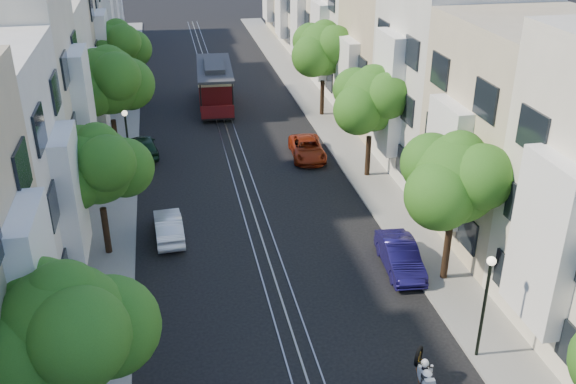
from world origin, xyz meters
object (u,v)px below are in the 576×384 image
tree_e_c (372,101)px  parked_car_w_far (144,146)px  tree_e_b (457,181)px  tree_w_c (110,82)px  tree_e_d (324,50)px  parked_car_e_mid (400,256)px  tree_w_d (118,47)px  tree_w_a (67,333)px  parked_car_w_mid (169,227)px  parked_car_e_far (307,148)px  lamp_east (486,292)px  sportbike_rider (425,377)px  lamp_west (127,135)px  cable_car (215,83)px  tree_w_b (98,168)px

tree_e_c → parked_car_w_far: tree_e_c is taller
tree_e_b → tree_w_c: size_ratio=0.94×
tree_e_d → parked_car_e_mid: (-1.66, -20.81, -4.20)m
tree_e_c → tree_w_d: same height
parked_car_e_mid → tree_e_d: bearing=89.9°
tree_w_a → tree_e_c: bearing=51.3°
tree_e_b → tree_e_c: bearing=90.0°
tree_e_b → parked_car_e_mid: bearing=144.4°
tree_w_c → parked_car_w_mid: tree_w_c is taller
parked_car_e_far → tree_w_a: bearing=-114.2°
tree_w_c → lamp_east: tree_w_c is taller
tree_e_d → sportbike_rider: size_ratio=3.58×
tree_e_d → lamp_west: (-13.56, -8.98, -2.02)m
tree_w_a → parked_car_w_far: tree_w_a is taller
lamp_west → cable_car: (6.05, 12.67, -0.98)m
cable_car → parked_car_e_far: bearing=-64.2°
lamp_west → parked_car_w_mid: bearing=-74.8°
sportbike_rider → tree_w_b: bearing=136.6°
tree_w_b → parked_car_w_far: 12.48m
sportbike_rider → cable_car: (-3.88, 32.17, 1.01)m
lamp_west → parked_car_w_far: size_ratio=1.11×
lamp_east → parked_car_w_far: bearing=118.7°
lamp_west → parked_car_e_mid: (11.90, -11.83, -2.18)m
tree_w_c → cable_car: 12.32m
sportbike_rider → tree_e_b: bearing=64.1°
sportbike_rider → parked_car_e_mid: size_ratio=0.48×
parked_car_e_mid → tree_w_b: bearing=167.8°
tree_e_d → cable_car: bearing=153.8°
parked_car_w_far → cable_car: bearing=-128.9°
lamp_east → parked_car_e_far: (-1.90, 19.48, -2.25)m
tree_e_d → tree_w_b: 22.28m
tree_w_a → sportbike_rider: tree_w_a is taller
tree_e_c → tree_e_d: tree_e_d is taller
tree_e_b → sportbike_rider: 8.37m
lamp_east → parked_car_w_mid: lamp_east is taller
sportbike_rider → tree_w_a: bearing=-173.8°
tree_e_b → lamp_east: size_ratio=1.61×
tree_e_c → tree_w_a: (-14.40, -18.00, 0.13)m
tree_w_b → cable_car: 21.96m
lamp_west → sportbike_rider: lamp_west is taller
tree_w_c → parked_car_e_mid: tree_w_c is taller
tree_e_d → tree_w_a: 32.38m
sportbike_rider → lamp_east: bearing=32.6°
tree_w_c → lamp_east: size_ratio=1.71×
tree_e_c → parked_car_e_mid: (-1.66, -9.81, -3.94)m
tree_w_d → parked_car_e_mid: bearing=-63.7°
tree_e_d → parked_car_w_mid: 20.24m
parked_car_e_mid → sportbike_rider: bearing=-100.0°
parked_car_w_far → lamp_east: bearing=110.8°
tree_e_d → parked_car_w_far: size_ratio=1.83×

